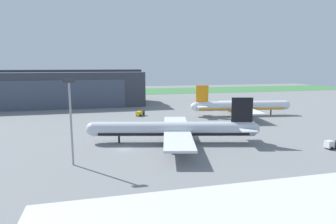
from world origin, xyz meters
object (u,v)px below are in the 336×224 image
baggage_tug (140,113)px  ops_van (333,144)px  maintenance_hangar (59,88)px  airliner_near_left (174,129)px  apron_light_mast (71,115)px  airliner_far_right (241,106)px

baggage_tug → ops_van: (41.02, -60.79, -0.06)m
maintenance_hangar → airliner_near_left: bearing=-65.8°
maintenance_hangar → apron_light_mast: 101.97m
airliner_far_right → ops_van: bearing=-90.8°
maintenance_hangar → apron_light_mast: bearing=-82.1°
baggage_tug → ops_van: 73.34m
baggage_tug → ops_van: ops_van is taller
maintenance_hangar → airliner_far_right: size_ratio=2.03×
maintenance_hangar → airliner_near_left: (39.89, -88.75, -5.26)m
maintenance_hangar → ops_van: 130.63m
apron_light_mast → ops_van: bearing=-2.9°
airliner_near_left → apron_light_mast: apron_light_mast is taller
airliner_far_right → baggage_tug: 42.97m
ops_van → apron_light_mast: bearing=177.1°
apron_light_mast → maintenance_hangar: bearing=97.9°
baggage_tug → maintenance_hangar: bearing=130.6°
ops_van → airliner_near_left: bearing=158.0°
baggage_tug → airliner_near_left: bearing=-86.7°
ops_van → apron_light_mast: (-64.32, 3.29, 9.75)m
airliner_near_left → baggage_tug: 45.42m
maintenance_hangar → airliner_far_right: 95.41m
airliner_far_right → apron_light_mast: apron_light_mast is taller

